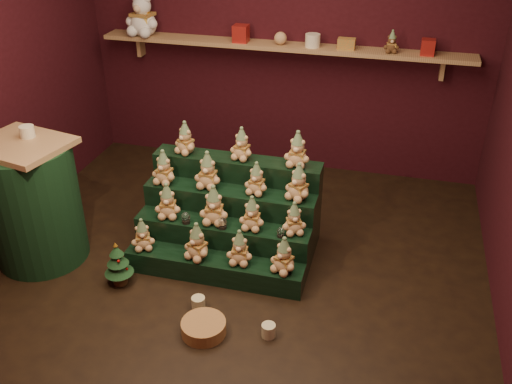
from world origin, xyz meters
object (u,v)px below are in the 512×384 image
(mug_right, at_px, (268,330))
(wicker_basket, at_px, (204,328))
(snow_globe_a, at_px, (186,218))
(riser_tier_front, at_px, (214,268))
(side_table, at_px, (34,203))
(mini_christmas_tree, at_px, (118,264))
(white_bear, at_px, (142,10))
(mug_left, at_px, (198,303))
(snow_globe_c, at_px, (281,232))
(snow_globe_b, at_px, (222,223))
(brown_bear, at_px, (392,42))

(mug_right, height_order, wicker_basket, same)
(snow_globe_a, height_order, mug_right, snow_globe_a)
(riser_tier_front, distance_m, snow_globe_a, 0.45)
(side_table, bearing_deg, mug_right, -0.71)
(side_table, bearing_deg, mini_christmas_tree, -0.89)
(snow_globe_a, bearing_deg, mug_right, -39.09)
(mini_christmas_tree, relative_size, white_bear, 0.76)
(wicker_basket, bearing_deg, mug_left, 117.74)
(snow_globe_c, distance_m, mug_left, 0.80)
(mini_christmas_tree, distance_m, mug_left, 0.71)
(mug_right, relative_size, wicker_basket, 0.31)
(side_table, height_order, wicker_basket, side_table)
(snow_globe_a, distance_m, wicker_basket, 0.93)
(snow_globe_c, bearing_deg, snow_globe_b, 180.00)
(side_table, distance_m, wicker_basket, 1.71)
(mini_christmas_tree, bearing_deg, riser_tier_front, 20.09)
(snow_globe_c, xyz_separation_m, mug_left, (-0.48, -0.54, -0.35))
(snow_globe_c, height_order, mug_left, snow_globe_c)
(snow_globe_a, xyz_separation_m, side_table, (-1.17, -0.24, 0.10))
(snow_globe_b, bearing_deg, white_bear, 127.42)
(snow_globe_c, bearing_deg, riser_tier_front, -161.70)
(snow_globe_a, bearing_deg, brown_bear, 52.35)
(riser_tier_front, distance_m, brown_bear, 2.58)
(mug_left, distance_m, wicker_basket, 0.26)
(riser_tier_front, relative_size, wicker_basket, 4.54)
(mini_christmas_tree, bearing_deg, white_bear, 106.67)
(snow_globe_b, xyz_separation_m, mug_left, (-0.02, -0.54, -0.36))
(mini_christmas_tree, height_order, wicker_basket, mini_christmas_tree)
(side_table, distance_m, white_bear, 2.27)
(riser_tier_front, relative_size, snow_globe_c, 17.90)
(mini_christmas_tree, distance_m, brown_bear, 3.07)
(riser_tier_front, relative_size, mug_right, 14.50)
(snow_globe_c, bearing_deg, side_table, -172.94)
(riser_tier_front, distance_m, snow_globe_c, 0.60)
(side_table, relative_size, mug_left, 10.31)
(snow_globe_b, distance_m, brown_bear, 2.30)
(mug_left, distance_m, brown_bear, 2.89)
(mini_christmas_tree, xyz_separation_m, mug_right, (1.24, -0.27, -0.13))
(riser_tier_front, bearing_deg, mug_left, -89.54)
(snow_globe_a, height_order, mini_christmas_tree, snow_globe_a)
(snow_globe_b, bearing_deg, mug_left, -92.22)
(riser_tier_front, xyz_separation_m, snow_globe_b, (0.02, 0.16, 0.32))
(snow_globe_b, relative_size, wicker_basket, 0.30)
(side_table, bearing_deg, snow_globe_c, 18.69)
(wicker_basket, bearing_deg, snow_globe_c, 64.58)
(snow_globe_c, bearing_deg, mug_right, -83.78)
(snow_globe_c, distance_m, mug_right, 0.77)
(snow_globe_c, height_order, side_table, side_table)
(riser_tier_front, distance_m, mug_right, 0.76)
(snow_globe_a, xyz_separation_m, white_bear, (-1.06, 1.77, 1.16))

